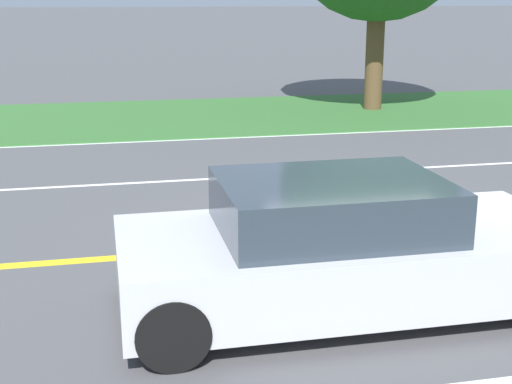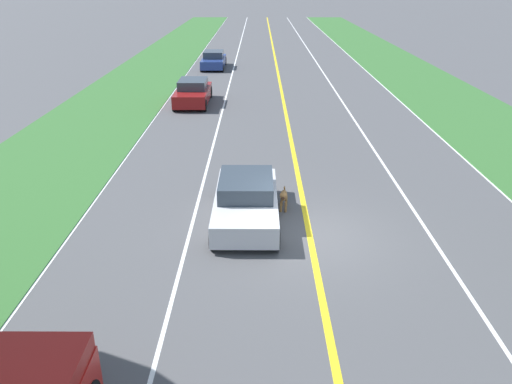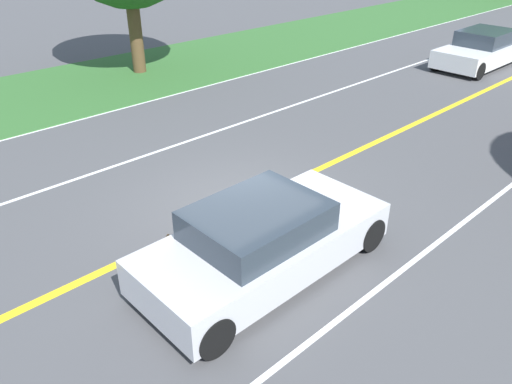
{
  "view_description": "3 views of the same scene",
  "coord_description": "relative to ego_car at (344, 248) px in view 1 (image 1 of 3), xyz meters",
  "views": [
    {
      "loc": [
        8.08,
        -3.35,
        3.0
      ],
      "look_at": [
        1.32,
        -1.88,
        1.09
      ],
      "focal_mm": 50.0,
      "sensor_mm": 36.0,
      "label": 1
    },
    {
      "loc": [
        1.5,
        12.73,
        6.95
      ],
      "look_at": [
        1.56,
        -0.35,
        1.23
      ],
      "focal_mm": 35.0,
      "sensor_mm": 36.0,
      "label": 2
    },
    {
      "loc": [
        6.74,
        -5.87,
        5.38
      ],
      "look_at": [
        1.3,
        -0.76,
        1.17
      ],
      "focal_mm": 35.0,
      "sensor_mm": 36.0,
      "label": 3
    }
  ],
  "objects": [
    {
      "name": "lane_dash_oncoming",
      "position": [
        -5.37,
        1.13,
        -0.62
      ],
      "size": [
        0.1,
        160.0,
        0.01
      ],
      "primitive_type": "cube",
      "color": "white",
      "rests_on": "ground"
    },
    {
      "name": "grass_verge_left",
      "position": [
        -11.87,
        1.13,
        -0.6
      ],
      "size": [
        6.0,
        160.0,
        0.03
      ],
      "primitive_type": "cube",
      "color": "#33662D",
      "rests_on": "ground"
    },
    {
      "name": "ego_car",
      "position": [
        0.0,
        0.0,
        0.0
      ],
      "size": [
        1.93,
        4.43,
        1.32
      ],
      "color": "silver",
      "rests_on": "ground"
    },
    {
      "name": "ground_plane",
      "position": [
        -1.87,
        1.13,
        -0.62
      ],
      "size": [
        400.0,
        400.0,
        0.0
      ],
      "primitive_type": "plane",
      "color": "#4C4C4F"
    },
    {
      "name": "lane_edge_line_left",
      "position": [
        -8.87,
        1.13,
        -0.62
      ],
      "size": [
        0.14,
        160.0,
        0.01
      ],
      "primitive_type": "cube",
      "color": "white",
      "rests_on": "ground"
    },
    {
      "name": "centre_divider_line",
      "position": [
        -1.87,
        1.13,
        -0.62
      ],
      "size": [
        0.18,
        160.0,
        0.01
      ],
      "primitive_type": "cube",
      "color": "yellow",
      "rests_on": "ground"
    },
    {
      "name": "dog",
      "position": [
        -1.18,
        -0.6,
        -0.14
      ],
      "size": [
        0.31,
        1.19,
        0.78
      ],
      "rotation": [
        0.0,
        0.0,
        -0.1
      ],
      "color": "olive",
      "rests_on": "ground"
    }
  ]
}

